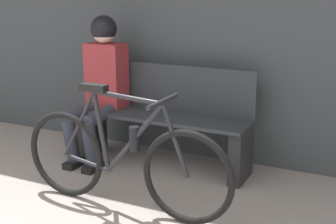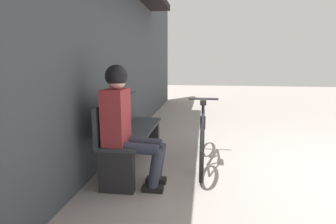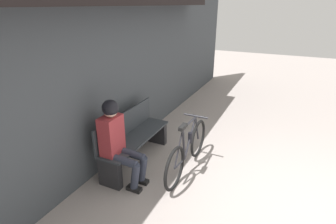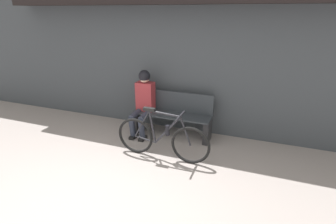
{
  "view_description": "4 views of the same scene",
  "coord_description": "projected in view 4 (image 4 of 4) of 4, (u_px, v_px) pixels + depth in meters",
  "views": [
    {
      "loc": [
        1.98,
        -0.88,
        1.51
      ],
      "look_at": [
        0.54,
        2.05,
        0.64
      ],
      "focal_mm": 50.0,
      "sensor_mm": 36.0,
      "label": 1
    },
    {
      "loc": [
        -2.87,
        1.68,
        1.3
      ],
      "look_at": [
        0.27,
        2.12,
        0.7
      ],
      "focal_mm": 28.0,
      "sensor_mm": 36.0,
      "label": 2
    },
    {
      "loc": [
        -2.95,
        0.44,
        2.46
      ],
      "look_at": [
        0.37,
        2.03,
        0.94
      ],
      "focal_mm": 28.0,
      "sensor_mm": 36.0,
      "label": 3
    },
    {
      "loc": [
        1.82,
        -1.91,
        2.33
      ],
      "look_at": [
        0.37,
        1.96,
        0.73
      ],
      "focal_mm": 28.0,
      "sensor_mm": 36.0,
      "label": 4
    }
  ],
  "objects": [
    {
      "name": "ground_plane",
      "position": [
        81.0,
        221.0,
        3.1
      ],
      "size": [
        24.0,
        24.0,
        0.0
      ],
      "primitive_type": "plane",
      "color": "gray"
    },
    {
      "name": "bicycle",
      "position": [
        162.0,
        139.0,
        4.33
      ],
      "size": [
        1.63,
        0.4,
        0.87
      ],
      "color": "black",
      "rests_on": "ground_plane"
    },
    {
      "name": "person_seated",
      "position": [
        143.0,
        98.0,
        5.11
      ],
      "size": [
        0.34,
        0.62,
        1.28
      ],
      "color": "#2D3342",
      "rests_on": "ground_plane"
    },
    {
      "name": "storefront_wall",
      "position": [
        168.0,
        48.0,
        5.09
      ],
      "size": [
        12.0,
        0.56,
        3.2
      ],
      "color": "#3D4247",
      "rests_on": "ground_plane"
    },
    {
      "name": "park_bench_near",
      "position": [
        172.0,
        116.0,
        5.14
      ],
      "size": [
        1.54,
        0.42,
        0.86
      ],
      "color": "#2D3338",
      "rests_on": "ground_plane"
    }
  ]
}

